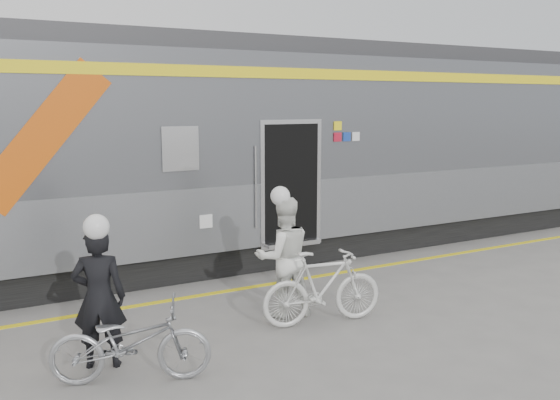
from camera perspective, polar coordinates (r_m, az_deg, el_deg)
ground at (r=7.79m, az=1.92°, el=-13.02°), size 90.00×90.00×0.00m
train at (r=10.82m, az=-13.11°, el=4.31°), size 24.00×3.17×4.10m
safety_strip at (r=9.59m, az=-4.65°, el=-8.65°), size 24.00×0.12×0.01m
man at (r=7.01m, az=-17.02°, el=-8.97°), size 0.69×0.57×1.62m
bicycle_left at (r=6.67m, az=-14.17°, el=-13.13°), size 1.80×1.15×0.89m
woman at (r=8.28m, az=0.34°, el=-5.49°), size 0.91×0.77×1.68m
bicycle_right at (r=8.06m, az=4.13°, el=-8.38°), size 1.75×0.76×1.02m
helmet_man at (r=6.78m, az=-17.41°, el=-1.32°), size 0.28×0.28×0.28m
helmet_woman at (r=8.08m, az=0.35°, el=1.21°), size 0.27×0.27×0.27m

